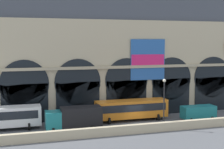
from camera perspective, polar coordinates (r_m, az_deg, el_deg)
name	(u,v)px	position (r m, az deg, el deg)	size (l,w,h in m)	color
ground_plane	(138,124)	(46.69, 4.62, -8.85)	(200.00, 200.00, 0.00)	#54565B
quay_parapet_wall	(149,128)	(42.70, 6.73, -9.46)	(90.00, 0.70, 1.18)	#BCAD8C
station_building	(121,56)	(52.53, 1.69, 3.40)	(48.27, 5.95, 19.72)	#BCAD8C
box_truck_midwest	(75,118)	(43.47, -6.73, -7.68)	(7.50, 2.91, 3.12)	#19727A
bus_center	(131,109)	(48.35, 3.51, -6.16)	(11.00, 3.25, 3.10)	orange
van_mideast	(198,112)	(50.22, 15.20, -6.52)	(5.20, 2.48, 2.20)	#19727A
street_lamp_quayside	(164,97)	(43.57, 9.31, -4.04)	(0.44, 0.44, 6.90)	black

